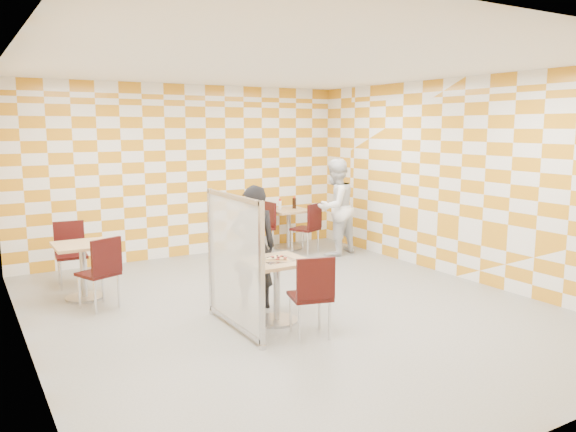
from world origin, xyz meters
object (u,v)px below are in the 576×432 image
object	(u,v)px
chair_empty_near	(102,267)
partition	(234,262)
second_table	(289,222)
man_dark	(254,247)
chair_second_front	(310,224)
empty_table	(83,261)
chair_second_side	(264,223)
sport_bottle	(280,205)
soda_bottle	(294,203)
main_table	(277,280)
man_white	(335,207)
chair_empty_far	(70,248)
chair_main_front	(313,290)

from	to	relation	value
chair_empty_near	partition	size ratio (longest dim) A/B	0.60
second_table	man_dark	size ratio (longest dim) A/B	0.48
chair_second_front	partition	size ratio (longest dim) A/B	0.60
partition	empty_table	bearing A→B (deg)	119.96
chair_second_side	sport_bottle	distance (m)	0.51
chair_empty_near	sport_bottle	xyz separation A→B (m)	(3.69, 1.95, 0.29)
partition	soda_bottle	world-z (taller)	partition
second_table	chair_empty_near	world-z (taller)	chair_empty_near
main_table	man_white	bearing A→B (deg)	43.82
empty_table	chair_second_front	world-z (taller)	chair_second_front
second_table	chair_empty_near	size ratio (longest dim) A/B	0.81
main_table	empty_table	world-z (taller)	same
chair_empty_far	partition	xyz separation A→B (m)	(1.24, -2.89, 0.25)
main_table	soda_bottle	bearing A→B (deg)	55.69
main_table	chair_main_front	size ratio (longest dim) A/B	0.81
second_table	partition	distance (m)	4.35
second_table	partition	bearing A→B (deg)	-128.98
partition	man_white	xyz separation A→B (m)	(3.20, 2.55, 0.07)
second_table	chair_main_front	distance (m)	4.57
chair_main_front	chair_second_front	xyz separation A→B (m)	(2.21, 3.47, 0.00)
second_table	man_dark	xyz separation A→B (m)	(-2.17, -2.77, 0.27)
empty_table	partition	bearing A→B (deg)	-60.04
partition	soda_bottle	size ratio (longest dim) A/B	6.74
chair_second_side	empty_table	bearing A→B (deg)	-160.35
second_table	sport_bottle	world-z (taller)	sport_bottle
chair_second_front	chair_empty_far	world-z (taller)	same
chair_second_side	second_table	bearing A→B (deg)	4.72
main_table	chair_empty_near	world-z (taller)	chair_empty_near
chair_second_side	soda_bottle	world-z (taller)	soda_bottle
man_dark	soda_bottle	size ratio (longest dim) A/B	6.82
second_table	sport_bottle	bearing A→B (deg)	150.04
sport_bottle	empty_table	bearing A→B (deg)	-160.56
chair_empty_near	soda_bottle	world-z (taller)	soda_bottle
empty_table	soda_bottle	world-z (taller)	soda_bottle
chair_second_side	man_white	bearing A→B (deg)	-37.53
empty_table	soda_bottle	size ratio (longest dim) A/B	3.26
chair_empty_far	soda_bottle	world-z (taller)	soda_bottle
chair_second_front	chair_second_side	xyz separation A→B (m)	(-0.63, 0.53, 0.00)
chair_second_front	main_table	bearing A→B (deg)	-129.14
main_table	man_dark	size ratio (longest dim) A/B	0.48
empty_table	man_dark	distance (m)	2.34
empty_table	partition	distance (m)	2.46
man_white	second_table	bearing A→B (deg)	-76.22
second_table	man_white	distance (m)	1.01
main_table	chair_second_side	distance (m)	3.70
man_dark	chair_empty_far	bearing A→B (deg)	-35.47
chair_second_side	chair_empty_far	size ratio (longest dim) A/B	1.00
partition	man_white	size ratio (longest dim) A/B	0.90
chair_second_front	chair_empty_near	distance (m)	4.13
man_dark	man_white	world-z (taller)	man_white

